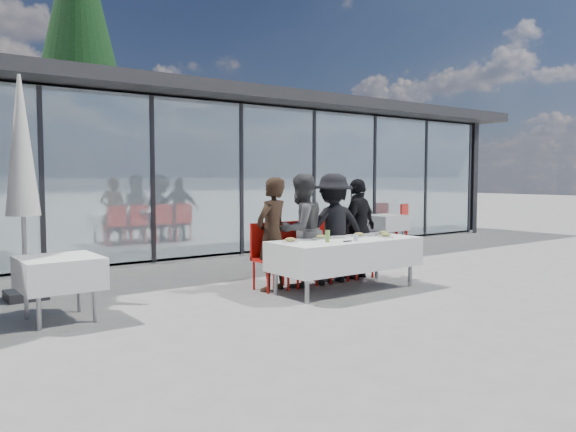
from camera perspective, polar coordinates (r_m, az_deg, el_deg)
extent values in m
plane|color=gray|center=(7.99, 4.41, -7.95)|extent=(90.00, 90.00, 0.00)
cube|color=gray|center=(15.69, -9.47, -1.91)|extent=(14.00, 8.00, 0.10)
cube|color=black|center=(19.16, -14.90, 3.71)|extent=(14.00, 0.20, 3.20)
cube|color=black|center=(19.75, 8.60, 3.80)|extent=(0.20, 8.00, 3.20)
cube|color=silver|center=(12.22, -0.95, 3.76)|extent=(13.60, 0.06, 3.10)
cube|color=#2D2D30|center=(15.35, -8.91, 10.19)|extent=(14.80, 8.80, 0.24)
cube|color=#262628|center=(10.17, -23.78, 3.37)|extent=(0.08, 0.10, 3.10)
cube|color=#262628|center=(10.77, -13.65, 3.61)|extent=(0.08, 0.10, 3.10)
cube|color=#262628|center=(11.68, -4.83, 3.73)|extent=(0.08, 0.10, 3.10)
cube|color=#262628|center=(12.81, 2.58, 3.76)|extent=(0.08, 0.10, 3.10)
cube|color=#262628|center=(14.12, 8.70, 3.74)|extent=(0.08, 0.10, 3.10)
cube|color=#262628|center=(15.57, 13.73, 3.69)|extent=(0.08, 0.10, 3.10)
cube|color=#262628|center=(17.11, 17.88, 3.63)|extent=(0.08, 0.10, 3.10)
cube|color=red|center=(13.28, -16.12, -1.35)|extent=(0.45, 0.45, 0.90)
cube|color=red|center=(14.32, -11.20, -0.89)|extent=(0.45, 0.45, 0.90)
cube|color=red|center=(15.15, -1.82, -0.55)|extent=(0.45, 0.45, 0.90)
cube|color=red|center=(16.91, 2.38, -0.08)|extent=(0.45, 0.45, 0.90)
cube|color=#153210|center=(34.63, -24.94, 4.54)|extent=(6.50, 2.00, 4.40)
cube|color=#153210|center=(37.11, -12.72, 4.75)|extent=(6.50, 2.00, 4.40)
cube|color=#153210|center=(41.03, -2.44, 4.76)|extent=(6.50, 2.00, 4.40)
cube|color=#153210|center=(46.02, 5.84, 4.66)|extent=(6.50, 2.00, 4.40)
cube|color=silver|center=(8.19, 5.89, -3.82)|extent=(2.26, 0.96, 0.42)
cylinder|color=gray|center=(7.31, 1.95, -6.22)|extent=(0.06, 0.06, 0.71)
cylinder|color=gray|center=(8.69, 12.33, -4.68)|extent=(0.06, 0.06, 0.71)
cylinder|color=gray|center=(7.86, -1.26, -5.49)|extent=(0.06, 0.06, 0.71)
cylinder|color=gray|center=(9.16, 9.01, -4.19)|extent=(0.06, 0.06, 0.71)
imported|color=black|center=(8.11, -1.63, -1.87)|extent=(0.76, 0.76, 1.65)
cube|color=red|center=(8.18, -1.74, -4.45)|extent=(0.44, 0.44, 0.05)
cube|color=red|center=(8.31, -2.54, -2.58)|extent=(0.44, 0.04, 0.55)
cylinder|color=red|center=(7.97, -2.06, -6.39)|extent=(0.04, 0.04, 0.43)
cylinder|color=red|center=(8.17, 0.03, -6.12)|extent=(0.04, 0.04, 0.43)
cylinder|color=red|center=(8.26, -3.49, -6.02)|extent=(0.04, 0.04, 0.43)
cylinder|color=red|center=(8.46, -1.44, -5.78)|extent=(0.04, 0.04, 0.43)
imported|color=#494949|center=(8.42, 1.34, -1.47)|extent=(0.91, 0.91, 1.70)
cube|color=red|center=(8.49, 1.22, -4.14)|extent=(0.44, 0.44, 0.05)
cube|color=red|center=(8.62, 0.41, -2.34)|extent=(0.44, 0.04, 0.55)
cylinder|color=red|center=(8.28, 1.01, -6.00)|extent=(0.04, 0.04, 0.43)
cylinder|color=red|center=(8.50, 2.93, -5.74)|extent=(0.04, 0.04, 0.43)
cylinder|color=red|center=(8.56, -0.48, -5.66)|extent=(0.04, 0.04, 0.43)
cylinder|color=red|center=(8.78, 1.43, -5.42)|extent=(0.04, 0.04, 0.43)
imported|color=black|center=(8.83, 4.62, -1.21)|extent=(1.36, 1.36, 1.70)
cube|color=red|center=(8.90, 4.49, -3.78)|extent=(0.44, 0.44, 0.05)
cube|color=red|center=(9.02, 3.66, -2.07)|extent=(0.44, 0.04, 0.55)
cylinder|color=red|center=(8.68, 4.37, -5.54)|extent=(0.04, 0.04, 0.43)
cylinder|color=red|center=(8.92, 6.12, -5.29)|extent=(0.04, 0.04, 0.43)
cylinder|color=red|center=(8.95, 2.85, -5.24)|extent=(0.04, 0.04, 0.43)
cylinder|color=red|center=(9.18, 4.58, -5.02)|extent=(0.04, 0.04, 0.43)
imported|color=black|center=(9.20, 7.17, -1.27)|extent=(1.19, 1.19, 1.62)
cube|color=red|center=(9.26, 7.03, -3.49)|extent=(0.44, 0.44, 0.05)
cube|color=red|center=(9.38, 6.20, -1.85)|extent=(0.44, 0.04, 0.55)
cylinder|color=red|center=(9.05, 6.98, -5.17)|extent=(0.04, 0.04, 0.43)
cylinder|color=red|center=(9.30, 8.59, -4.94)|extent=(0.04, 0.04, 0.43)
cylinder|color=red|center=(9.31, 5.44, -4.90)|extent=(0.04, 0.04, 0.43)
cylinder|color=red|center=(9.55, 7.05, -4.69)|extent=(0.04, 0.04, 0.43)
cylinder|color=white|center=(7.73, 0.25, -2.64)|extent=(0.25, 0.25, 0.01)
ellipsoid|color=tan|center=(7.73, 0.25, -2.39)|extent=(0.15, 0.15, 0.05)
cylinder|color=white|center=(8.13, 3.39, -2.32)|extent=(0.25, 0.25, 0.01)
ellipsoid|color=#4E6E29|center=(8.13, 3.39, -2.08)|extent=(0.15, 0.15, 0.05)
cylinder|color=white|center=(8.50, 7.22, -2.07)|extent=(0.25, 0.25, 0.01)
ellipsoid|color=tan|center=(8.49, 7.22, -1.85)|extent=(0.15, 0.15, 0.05)
cylinder|color=white|center=(8.82, 9.68, -1.88)|extent=(0.25, 0.25, 0.01)
ellipsoid|color=#4E6E29|center=(8.81, 9.68, -1.66)|extent=(0.15, 0.15, 0.05)
cylinder|color=white|center=(8.50, 9.88, -2.10)|extent=(0.25, 0.25, 0.01)
ellipsoid|color=#4E6E29|center=(8.50, 9.88, -1.87)|extent=(0.15, 0.15, 0.05)
cylinder|color=#7DB149|center=(7.75, 4.05, -2.07)|extent=(0.06, 0.06, 0.17)
cylinder|color=silver|center=(7.92, 6.90, -2.20)|extent=(0.07, 0.07, 0.10)
cube|color=black|center=(7.85, 6.07, -2.56)|extent=(0.14, 0.03, 0.01)
cube|color=silver|center=(6.95, -22.20, -5.33)|extent=(0.86, 0.86, 0.36)
cylinder|color=gray|center=(6.63, -24.03, -7.58)|extent=(0.05, 0.05, 0.72)
cylinder|color=gray|center=(6.79, -19.04, -7.20)|extent=(0.05, 0.05, 0.72)
cylinder|color=gray|center=(7.21, -25.09, -6.70)|extent=(0.05, 0.05, 0.72)
cylinder|color=gray|center=(7.35, -20.48, -6.38)|extent=(0.05, 0.05, 0.72)
cube|color=silver|center=(13.62, 9.83, -0.66)|extent=(0.86, 0.86, 0.36)
cylinder|color=gray|center=(13.21, 9.87, -1.67)|extent=(0.05, 0.05, 0.72)
cylinder|color=gray|center=(13.65, 11.60, -1.51)|extent=(0.05, 0.05, 0.72)
cylinder|color=gray|center=(13.63, 8.04, -1.48)|extent=(0.05, 0.05, 0.72)
cylinder|color=gray|center=(14.06, 9.77, -1.33)|extent=(0.05, 0.05, 0.72)
cube|color=red|center=(14.96, 10.88, -0.68)|extent=(0.48, 0.48, 0.05)
cube|color=red|center=(15.06, 10.28, 0.31)|extent=(0.44, 0.08, 0.55)
cylinder|color=red|center=(14.73, 10.91, -1.67)|extent=(0.04, 0.04, 0.43)
cylinder|color=red|center=(15.00, 11.84, -1.58)|extent=(0.04, 0.04, 0.43)
cylinder|color=red|center=(14.97, 9.89, -1.57)|extent=(0.04, 0.04, 0.43)
cylinder|color=red|center=(15.24, 10.82, -1.48)|extent=(0.04, 0.04, 0.43)
cube|color=red|center=(14.43, 10.99, -0.85)|extent=(0.56, 0.56, 0.05)
cube|color=red|center=(14.33, 11.74, 0.11)|extent=(0.43, 0.18, 0.55)
cylinder|color=red|center=(14.20, 11.03, -1.88)|extent=(0.04, 0.04, 0.43)
cylinder|color=red|center=(14.46, 11.99, -1.79)|extent=(0.04, 0.04, 0.43)
cylinder|color=red|center=(14.44, 9.97, -1.77)|extent=(0.04, 0.04, 0.43)
cylinder|color=red|center=(14.70, 10.93, -1.68)|extent=(0.04, 0.04, 0.43)
cube|color=black|center=(8.43, -25.07, -7.27)|extent=(0.50, 0.50, 0.12)
cylinder|color=gray|center=(8.28, -25.33, 1.53)|extent=(0.06, 0.06, 2.70)
cone|color=beige|center=(8.29, -25.48, 6.49)|extent=(0.44, 0.44, 1.87)
cube|color=silver|center=(13.09, 7.68, -2.49)|extent=(0.76, 1.36, 0.08)
cube|color=silver|center=(13.41, 5.86, -1.16)|extent=(0.63, 0.34, 0.54)
cylinder|color=silver|center=(12.54, 8.63, -3.29)|extent=(0.04, 0.04, 0.14)
cylinder|color=silver|center=(12.90, 10.19, -3.11)|extent=(0.04, 0.04, 0.14)
cylinder|color=silver|center=(13.33, 5.25, -2.83)|extent=(0.04, 0.04, 0.14)
cylinder|color=silver|center=(13.67, 6.81, -2.68)|extent=(0.04, 0.04, 0.14)
cylinder|color=#382316|center=(19.71, -20.11, 1.86)|extent=(0.44, 0.44, 2.00)
cone|color=black|center=(20.18, -20.47, 16.20)|extent=(4.00, 4.00, 9.00)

